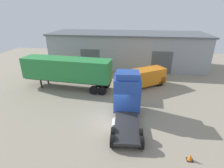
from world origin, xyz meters
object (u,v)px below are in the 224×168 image
Objects in this scene: container_trailer_green at (67,70)px; tractor_unit_blue at (127,96)px; delivery_van_orange at (146,77)px; traffic_cone at (190,157)px.

tractor_unit_blue is at bearing 150.69° from container_trailer_green.
traffic_cone is at bearing -112.96° from delivery_van_orange.
tractor_unit_blue is 0.60× the size of container_trailer_green.
traffic_cone is (4.69, -5.14, -1.77)m from tractor_unit_blue.
container_trailer_green is 16.48m from traffic_cone.
traffic_cone is at bearing -141.63° from tractor_unit_blue.
container_trailer_green is at bearing 140.35° from traffic_cone.
delivery_van_orange is at bearing -20.61° from tractor_unit_blue.
delivery_van_orange is 10.13× the size of traffic_cone.
traffic_cone is (2.52, -12.45, -1.06)m from delivery_van_orange.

